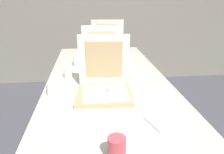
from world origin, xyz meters
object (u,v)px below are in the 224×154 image
at_px(cup_printed_front, 117,149).
at_px(cup_white_mid, 68,73).
at_px(pizza_box_front, 104,86).
at_px(napkin_pile, 164,121).
at_px(cup_white_far, 77,62).
at_px(pizza_box_back, 108,51).
at_px(table, 107,84).
at_px(pizza_box_middle, 104,65).
at_px(cup_white_near_left, 52,89).

bearing_deg(cup_printed_front, cup_white_mid, 104.82).
xyz_separation_m(pizza_box_front, napkin_pile, (0.27, -0.37, -0.05)).
bearing_deg(pizza_box_front, cup_white_far, 111.32).
relative_size(pizza_box_back, cup_white_mid, 4.99).
bearing_deg(table, pizza_box_middle, 94.76).
xyz_separation_m(table, pizza_box_front, (-0.04, -0.28, 0.10)).
relative_size(pizza_box_middle, pizza_box_back, 1.18).
bearing_deg(cup_printed_front, pizza_box_front, 89.90).
bearing_deg(cup_white_near_left, pizza_box_middle, 49.54).
distance_m(table, pizza_box_back, 0.66).
height_order(table, pizza_box_back, pizza_box_back).
bearing_deg(cup_white_near_left, cup_white_mid, 75.41).
xyz_separation_m(cup_printed_front, napkin_pile, (0.27, 0.24, -0.05)).
height_order(table, cup_printed_front, cup_printed_front).
bearing_deg(pizza_box_back, cup_white_near_left, -111.36).
distance_m(pizza_box_front, cup_printed_front, 0.61).
distance_m(cup_white_mid, cup_white_near_left, 0.31).
height_order(table, napkin_pile, napkin_pile).
height_order(cup_white_far, napkin_pile, cup_white_far).
distance_m(pizza_box_front, pizza_box_middle, 0.43).
distance_m(cup_white_near_left, cup_printed_front, 0.71).
xyz_separation_m(pizza_box_front, pizza_box_back, (0.11, 0.93, -0.00)).
distance_m(table, cup_white_mid, 0.30).
bearing_deg(cup_white_mid, pizza_box_back, 60.00).
relative_size(cup_white_far, napkin_pile, 0.38).
bearing_deg(cup_white_far, napkin_pile, -65.25).
relative_size(pizza_box_middle, cup_white_near_left, 5.87).
distance_m(table, cup_white_near_left, 0.46).
bearing_deg(cup_white_far, pizza_box_front, -72.79).
distance_m(pizza_box_middle, cup_white_far, 0.29).
bearing_deg(table, pizza_box_front, -98.64).
height_order(pizza_box_front, pizza_box_back, pizza_box_front).
distance_m(pizza_box_front, cup_white_near_left, 0.33).
bearing_deg(pizza_box_front, cup_white_near_left, -178.81).
relative_size(table, pizza_box_middle, 4.84).
bearing_deg(cup_white_near_left, pizza_box_back, 64.68).
height_order(cup_white_mid, cup_printed_front, cup_printed_front).
bearing_deg(table, cup_white_mid, 173.34).
bearing_deg(pizza_box_front, table, 85.47).
relative_size(cup_white_mid, cup_white_near_left, 1.00).
height_order(cup_white_near_left, napkin_pile, cup_white_near_left).
relative_size(cup_white_near_left, cup_printed_front, 0.73).
distance_m(cup_white_far, cup_printed_front, 1.25).
bearing_deg(pizza_box_back, pizza_box_front, -92.63).
bearing_deg(pizza_box_middle, cup_white_mid, -159.01).
relative_size(pizza_box_middle, cup_white_far, 5.87).
height_order(cup_white_far, cup_white_mid, same).
relative_size(pizza_box_front, pizza_box_back, 1.00).
height_order(pizza_box_front, cup_white_near_left, pizza_box_front).
distance_m(pizza_box_middle, cup_printed_front, 1.05).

